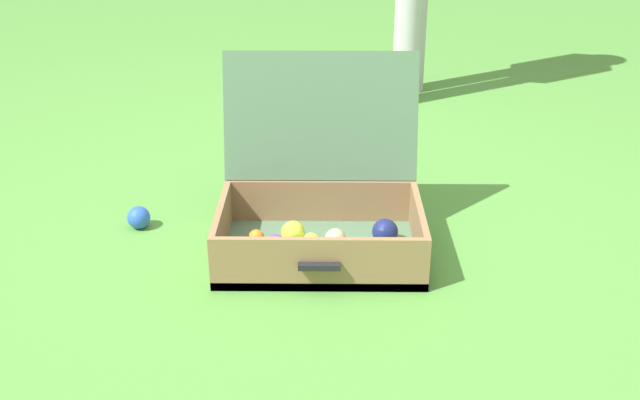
# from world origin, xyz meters

# --- Properties ---
(ground_plane) EXTENTS (16.00, 16.00, 0.00)m
(ground_plane) POSITION_xyz_m (0.00, 0.00, 0.00)
(ground_plane) COLOR #4C8C38
(open_suitcase) EXTENTS (0.58, 0.51, 0.53)m
(open_suitcase) POSITION_xyz_m (0.08, 0.09, 0.12)
(open_suitcase) COLOR #4C7051
(open_suitcase) RESTS_ON ground
(stray_ball_on_grass) EXTENTS (0.07, 0.07, 0.07)m
(stray_ball_on_grass) POSITION_xyz_m (-0.48, 0.20, 0.04)
(stray_ball_on_grass) COLOR blue
(stray_ball_on_grass) RESTS_ON ground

